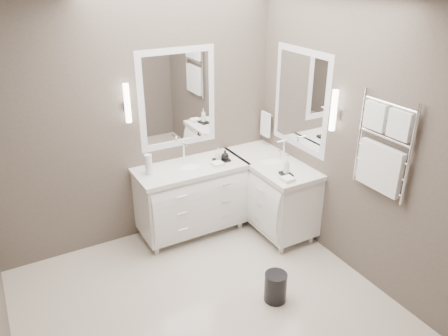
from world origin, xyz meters
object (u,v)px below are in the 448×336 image
vanity_back (191,195)px  vanity_right (271,189)px  waste_bin (275,287)px  towel_ladder (382,152)px

vanity_back → vanity_right: 0.93m
vanity_right → waste_bin: (-0.70, -1.11, -0.34)m
towel_ladder → vanity_back: bearing=124.1°
vanity_back → towel_ladder: 2.16m
vanity_right → waste_bin: size_ratio=4.24×
vanity_back → towel_ladder: bearing=-55.9°
waste_bin → vanity_right: bearing=57.7°
vanity_back → towel_ladder: (1.10, -1.63, 0.91)m
vanity_right → towel_ladder: bearing=-80.2°
vanity_back → towel_ladder: towel_ladder is taller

